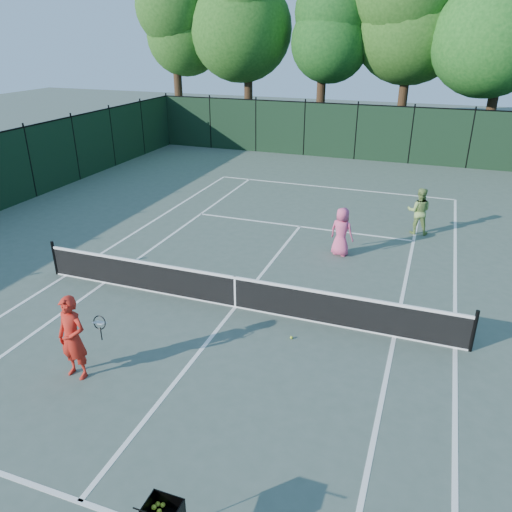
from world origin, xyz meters
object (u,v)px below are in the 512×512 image
(player_pink, at_px, (342,232))
(loose_ball_midcourt, at_px, (291,338))
(player_green, at_px, (419,211))
(coach, at_px, (73,338))

(player_pink, xyz_separation_m, loose_ball_midcourt, (-0.11, -5.29, -0.77))
(player_pink, bearing_deg, player_green, -113.05)
(coach, distance_m, loose_ball_midcourt, 4.89)
(player_green, distance_m, loose_ball_midcourt, 8.49)
(player_green, bearing_deg, player_pink, 48.43)
(player_pink, relative_size, player_green, 0.95)
(coach, distance_m, player_pink, 9.07)
(player_pink, height_order, player_green, player_green)
(coach, xyz_separation_m, player_green, (6.18, 11.00, -0.09))
(player_pink, height_order, loose_ball_midcourt, player_pink)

